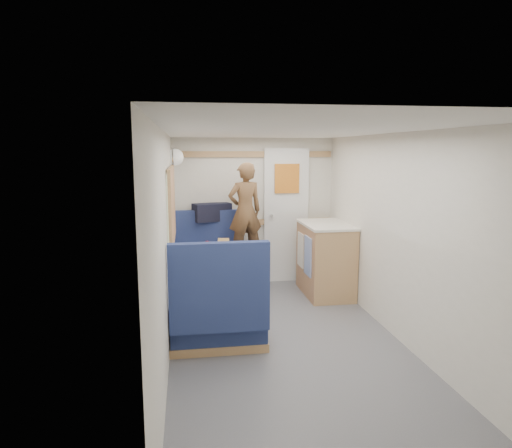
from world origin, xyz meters
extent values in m
plane|color=#515156|center=(0.00, 0.00, 0.00)|extent=(4.50, 4.50, 0.00)
plane|color=silver|center=(0.00, 0.00, 2.00)|extent=(4.50, 4.50, 0.00)
cube|color=silver|center=(0.00, 2.25, 1.00)|extent=(2.20, 0.02, 2.00)
cube|color=silver|center=(-1.10, 0.00, 1.00)|extent=(0.02, 4.50, 2.00)
cube|color=silver|center=(1.10, 0.00, 1.00)|extent=(0.02, 4.50, 2.00)
cube|color=#A36F49|center=(0.00, 2.23, 0.85)|extent=(2.15, 0.02, 0.08)
cube|color=#A36F49|center=(0.00, 2.23, 1.78)|extent=(2.15, 0.02, 0.08)
cube|color=#9EA38B|center=(-1.08, 1.00, 1.25)|extent=(0.04, 1.30, 0.72)
cube|color=white|center=(0.45, 2.22, 0.93)|extent=(0.62, 0.04, 1.86)
cube|color=orange|center=(0.45, 2.19, 1.45)|extent=(0.34, 0.03, 0.40)
cylinder|color=silver|center=(0.23, 2.17, 0.95)|extent=(0.04, 0.10, 0.04)
cube|color=white|center=(-0.65, 1.00, 0.70)|extent=(0.62, 0.92, 0.04)
cylinder|color=silver|center=(-0.65, 1.00, 0.35)|extent=(0.08, 0.08, 0.66)
cylinder|color=silver|center=(-0.65, 1.00, 0.01)|extent=(0.36, 0.36, 0.03)
cube|color=#18234D|center=(-0.65, 1.80, 0.23)|extent=(0.88, 0.50, 0.45)
cube|color=#18234D|center=(-0.65, 2.08, 0.65)|extent=(0.88, 0.10, 0.80)
cube|color=#A36F49|center=(-0.65, 1.80, 0.04)|extent=(0.90, 0.52, 0.08)
cube|color=#18234D|center=(-0.65, 0.20, 0.23)|extent=(0.88, 0.50, 0.45)
cube|color=#18234D|center=(-0.65, -0.08, 0.65)|extent=(0.88, 0.10, 0.80)
cube|color=#A36F49|center=(-0.65, 0.20, 0.04)|extent=(0.90, 0.52, 0.08)
cube|color=#A36F49|center=(-0.65, 2.12, 0.88)|extent=(0.90, 0.14, 0.04)
sphere|color=white|center=(-1.04, 1.85, 1.75)|extent=(0.20, 0.20, 0.20)
cube|color=#A36F49|center=(0.82, 1.55, 0.45)|extent=(0.54, 0.90, 0.90)
cube|color=silver|center=(0.82, 1.55, 0.91)|extent=(0.56, 0.92, 0.03)
cube|color=#5972B2|center=(0.54, 1.37, 0.55)|extent=(0.01, 0.30, 0.48)
cube|color=silver|center=(0.54, 1.73, 0.55)|extent=(0.01, 0.28, 0.44)
imported|color=brown|center=(-0.18, 1.80, 1.07)|extent=(0.51, 0.39, 1.23)
cube|color=black|center=(-0.58, 2.12, 1.02)|extent=(0.54, 0.38, 0.23)
cube|color=silver|center=(-0.57, 0.67, 0.73)|extent=(0.26, 0.33, 0.02)
sphere|color=#D46609|center=(-0.58, 0.79, 0.78)|extent=(0.08, 0.08, 0.08)
cube|color=#DFC881|center=(-0.51, 0.85, 0.76)|extent=(0.11, 0.07, 0.04)
cylinder|color=white|center=(-0.71, 0.83, 0.72)|extent=(0.06, 0.06, 0.01)
cylinder|color=white|center=(-0.71, 0.83, 0.78)|extent=(0.01, 0.01, 0.10)
sphere|color=#430710|center=(-0.71, 0.83, 0.85)|extent=(0.08, 0.08, 0.08)
cylinder|color=silver|center=(-0.76, 0.62, 0.78)|extent=(0.07, 0.07, 0.11)
cylinder|color=white|center=(-0.63, 0.99, 0.78)|extent=(0.07, 0.07, 0.11)
cylinder|color=#904714|center=(-0.45, 1.00, 0.77)|extent=(0.07, 0.07, 0.10)
cylinder|color=black|center=(-0.56, 0.98, 0.77)|extent=(0.04, 0.04, 0.10)
cube|color=brown|center=(-0.51, 1.19, 0.77)|extent=(0.15, 0.25, 0.10)
camera|label=1|loc=(-0.92, -3.92, 1.83)|focal=32.00mm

